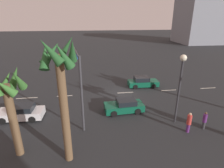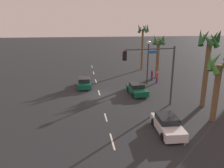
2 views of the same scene
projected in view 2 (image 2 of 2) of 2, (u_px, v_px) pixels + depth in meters
The scene contains 18 objects.
ground_plane at pixel (99, 94), 28.00m from camera, with size 220.00×220.00×0.00m, color #232628.
lane_stripe_0 at pixel (92, 67), 45.13m from camera, with size 2.48×0.14×0.01m, color silver.
lane_stripe_1 at pixel (94, 73), 39.58m from camera, with size 2.21×0.14×0.01m, color silver.
lane_stripe_2 at pixel (96, 81), 34.14m from camera, with size 2.11×0.14×0.01m, color silver.
lane_stripe_3 at pixel (99, 93), 28.51m from camera, with size 2.09×0.14×0.01m, color silver.
lane_stripe_4 at pixel (106, 117), 21.19m from camera, with size 1.88×0.14×0.01m, color silver.
lane_stripe_5 at pixel (112, 141), 16.94m from camera, with size 2.47×0.14×0.01m, color silver.
car_0 at pixel (167, 125), 18.30m from camera, with size 4.31×2.02×1.38m.
car_1 at pixel (137, 89), 27.93m from camera, with size 4.06×2.10×1.34m.
car_2 at pixel (84, 83), 30.79m from camera, with size 4.17×1.94×1.42m.
traffic_signal at pixel (157, 66), 22.81m from camera, with size 0.99×5.82×6.53m.
streetlamp at pixel (148, 54), 31.32m from camera, with size 0.56×0.56×6.37m.
pedestrian_0 at pixel (157, 77), 32.84m from camera, with size 0.53×0.53×1.84m.
pedestrian_1 at pixel (152, 75), 34.36m from camera, with size 0.41×0.41×1.65m.
palm_tree_0 at pixel (208, 52), 22.41m from camera, with size 2.40×2.63×8.38m.
palm_tree_1 at pixel (158, 47), 35.12m from camera, with size 2.34×2.58×7.13m.
palm_tree_2 at pixel (143, 35), 40.66m from camera, with size 2.28×2.41×8.75m.
palm_tree_3 at pixel (218, 74), 19.31m from camera, with size 2.31×2.37×6.42m.
Camera 2 is at (26.53, -2.15, 8.95)m, focal length 34.98 mm.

